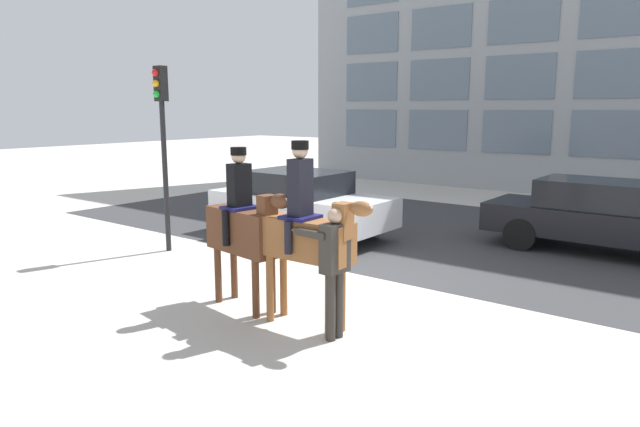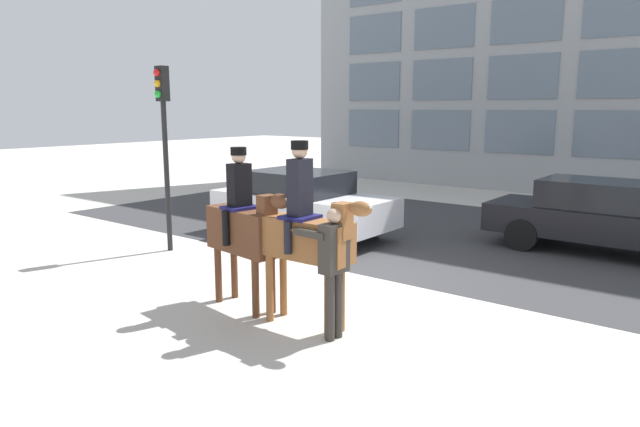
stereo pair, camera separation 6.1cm
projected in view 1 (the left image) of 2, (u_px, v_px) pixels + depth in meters
ground_plane at (351, 283)px, 10.16m from camera, size 80.00×80.00×0.00m
road_surface at (462, 236)px, 13.87m from camera, size 21.34×8.50×0.01m
mounted_horse_lead at (244, 227)px, 8.66m from camera, size 1.83×0.65×2.49m
mounted_horse_companion at (307, 234)px, 7.90m from camera, size 1.90×0.65×2.63m
pedestrian_bystander at (334, 263)px, 7.51m from camera, size 0.85×0.43×1.79m
street_car_near_lane at (300, 202)px, 13.73m from camera, size 4.50×1.97×1.58m
street_car_far_lane at (603, 216)px, 12.13m from camera, size 4.80×1.87×1.56m
traffic_light at (162, 129)px, 11.97m from camera, size 0.24×0.29×3.92m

